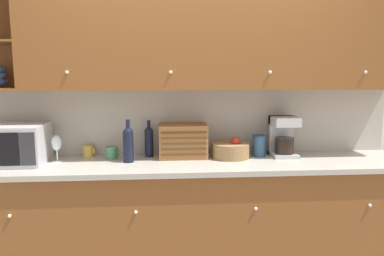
{
  "coord_description": "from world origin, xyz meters",
  "views": [
    {
      "loc": [
        -0.24,
        -3.18,
        1.62
      ],
      "look_at": [
        0.0,
        -0.22,
        1.17
      ],
      "focal_mm": 35.0,
      "sensor_mm": 36.0,
      "label": 1
    }
  ],
  "objects_px": {
    "wine_bottle": "(149,140)",
    "bread_box": "(183,141)",
    "mug_blue_second": "(88,151)",
    "fruit_basket": "(231,150)",
    "wine_glass": "(57,144)",
    "coffee_maker": "(283,136)",
    "second_wine_bottle": "(128,143)",
    "storage_canister": "(259,146)",
    "microwave": "(13,144)",
    "mug": "(112,153)"
  },
  "relations": [
    {
      "from": "fruit_basket",
      "to": "storage_canister",
      "type": "height_order",
      "value": "fruit_basket"
    },
    {
      "from": "wine_glass",
      "to": "mug_blue_second",
      "type": "distance_m",
      "value": 0.28
    },
    {
      "from": "mug_blue_second",
      "to": "fruit_basket",
      "type": "relative_size",
      "value": 0.33
    },
    {
      "from": "wine_glass",
      "to": "fruit_basket",
      "type": "distance_m",
      "value": 1.38
    },
    {
      "from": "bread_box",
      "to": "second_wine_bottle",
      "type": "bearing_deg",
      "value": -162.04
    },
    {
      "from": "mug_blue_second",
      "to": "wine_bottle",
      "type": "distance_m",
      "value": 0.51
    },
    {
      "from": "fruit_basket",
      "to": "bread_box",
      "type": "bearing_deg",
      "value": 171.82
    },
    {
      "from": "wine_glass",
      "to": "coffee_maker",
      "type": "height_order",
      "value": "coffee_maker"
    },
    {
      "from": "mug",
      "to": "fruit_basket",
      "type": "relative_size",
      "value": 0.34
    },
    {
      "from": "second_wine_bottle",
      "to": "bread_box",
      "type": "relative_size",
      "value": 0.86
    },
    {
      "from": "wine_bottle",
      "to": "fruit_basket",
      "type": "xyz_separation_m",
      "value": [
        0.67,
        -0.1,
        -0.07
      ]
    },
    {
      "from": "coffee_maker",
      "to": "microwave",
      "type": "bearing_deg",
      "value": -177.52
    },
    {
      "from": "fruit_basket",
      "to": "mug_blue_second",
      "type": "bearing_deg",
      "value": 173.34
    },
    {
      "from": "microwave",
      "to": "mug",
      "type": "relative_size",
      "value": 4.65
    },
    {
      "from": "microwave",
      "to": "second_wine_bottle",
      "type": "relative_size",
      "value": 1.46
    },
    {
      "from": "bread_box",
      "to": "coffee_maker",
      "type": "height_order",
      "value": "coffee_maker"
    },
    {
      "from": "mug",
      "to": "wine_bottle",
      "type": "height_order",
      "value": "wine_bottle"
    },
    {
      "from": "wine_glass",
      "to": "storage_canister",
      "type": "distance_m",
      "value": 1.63
    },
    {
      "from": "storage_canister",
      "to": "microwave",
      "type": "bearing_deg",
      "value": -177.04
    },
    {
      "from": "wine_glass",
      "to": "fruit_basket",
      "type": "xyz_separation_m",
      "value": [
        1.38,
        0.03,
        -0.08
      ]
    },
    {
      "from": "microwave",
      "to": "second_wine_bottle",
      "type": "bearing_deg",
      "value": -1.55
    },
    {
      "from": "microwave",
      "to": "mug_blue_second",
      "type": "distance_m",
      "value": 0.57
    },
    {
      "from": "second_wine_bottle",
      "to": "mug_blue_second",
      "type": "bearing_deg",
      "value": 147.76
    },
    {
      "from": "mug",
      "to": "second_wine_bottle",
      "type": "xyz_separation_m",
      "value": [
        0.14,
        -0.13,
        0.1
      ]
    },
    {
      "from": "mug",
      "to": "microwave",
      "type": "bearing_deg",
      "value": -171.95
    },
    {
      "from": "bread_box",
      "to": "storage_canister",
      "type": "height_order",
      "value": "bread_box"
    },
    {
      "from": "mug",
      "to": "coffee_maker",
      "type": "distance_m",
      "value": 1.42
    },
    {
      "from": "wine_glass",
      "to": "storage_canister",
      "type": "xyz_separation_m",
      "value": [
        1.63,
        0.07,
        -0.05
      ]
    },
    {
      "from": "wine_bottle",
      "to": "fruit_basket",
      "type": "relative_size",
      "value": 0.99
    },
    {
      "from": "fruit_basket",
      "to": "storage_canister",
      "type": "bearing_deg",
      "value": 9.18
    },
    {
      "from": "wine_glass",
      "to": "mug",
      "type": "relative_size",
      "value": 2.0
    },
    {
      "from": "wine_glass",
      "to": "coffee_maker",
      "type": "bearing_deg",
      "value": 1.94
    },
    {
      "from": "wine_glass",
      "to": "second_wine_bottle",
      "type": "distance_m",
      "value": 0.56
    },
    {
      "from": "second_wine_bottle",
      "to": "wine_bottle",
      "type": "height_order",
      "value": "second_wine_bottle"
    },
    {
      "from": "mug_blue_second",
      "to": "coffee_maker",
      "type": "distance_m",
      "value": 1.63
    },
    {
      "from": "fruit_basket",
      "to": "coffee_maker",
      "type": "height_order",
      "value": "coffee_maker"
    },
    {
      "from": "microwave",
      "to": "bread_box",
      "type": "relative_size",
      "value": 1.26
    },
    {
      "from": "second_wine_bottle",
      "to": "coffee_maker",
      "type": "height_order",
      "value": "second_wine_bottle"
    },
    {
      "from": "wine_glass",
      "to": "bread_box",
      "type": "height_order",
      "value": "bread_box"
    },
    {
      "from": "second_wine_bottle",
      "to": "storage_canister",
      "type": "distance_m",
      "value": 1.08
    },
    {
      "from": "microwave",
      "to": "wine_bottle",
      "type": "distance_m",
      "value": 1.04
    },
    {
      "from": "microwave",
      "to": "second_wine_bottle",
      "type": "xyz_separation_m",
      "value": [
        0.88,
        -0.02,
        0.0
      ]
    },
    {
      "from": "wine_bottle",
      "to": "bread_box",
      "type": "relative_size",
      "value": 0.78
    },
    {
      "from": "microwave",
      "to": "wine_bottle",
      "type": "relative_size",
      "value": 1.61
    },
    {
      "from": "second_wine_bottle",
      "to": "fruit_basket",
      "type": "bearing_deg",
      "value": 5.87
    },
    {
      "from": "second_wine_bottle",
      "to": "coffee_maker",
      "type": "relative_size",
      "value": 1.01
    },
    {
      "from": "wine_bottle",
      "to": "bread_box",
      "type": "distance_m",
      "value": 0.28
    },
    {
      "from": "mug",
      "to": "wine_bottle",
      "type": "relative_size",
      "value": 0.35
    },
    {
      "from": "fruit_basket",
      "to": "wine_glass",
      "type": "bearing_deg",
      "value": -178.77
    },
    {
      "from": "fruit_basket",
      "to": "microwave",
      "type": "bearing_deg",
      "value": -177.95
    }
  ]
}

